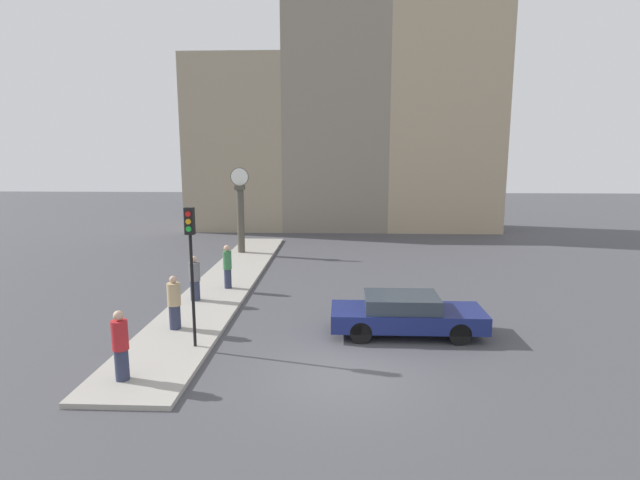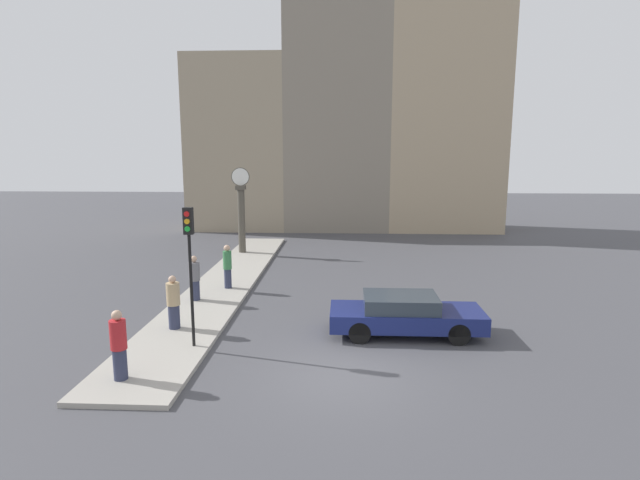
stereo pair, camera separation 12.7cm
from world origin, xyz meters
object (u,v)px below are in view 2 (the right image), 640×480
object	(u,v)px
pedestrian_grey_jacket	(195,278)
traffic_light_near	(190,249)
sedan_car	(405,314)
pedestrian_green_hoodie	(227,266)
pedestrian_red_top	(119,345)
street_clock	(241,213)
pedestrian_tan_coat	(173,303)

from	to	relation	value
pedestrian_grey_jacket	traffic_light_near	bearing A→B (deg)	-73.90
sedan_car	traffic_light_near	bearing A→B (deg)	-165.90
pedestrian_green_hoodie	pedestrian_red_top	size ratio (longest dim) A/B	1.02
street_clock	pedestrian_grey_jacket	bearing A→B (deg)	-89.54
pedestrian_green_hoodie	traffic_light_near	bearing A→B (deg)	-85.88
traffic_light_near	street_clock	bearing A→B (deg)	95.72
traffic_light_near	pedestrian_red_top	world-z (taller)	traffic_light_near
sedan_car	traffic_light_near	distance (m)	6.91
traffic_light_near	street_clock	world-z (taller)	street_clock
street_clock	pedestrian_green_hoodie	xyz separation A→B (m)	(0.93, -7.55, -1.33)
street_clock	pedestrian_tan_coat	distance (m)	12.53
pedestrian_green_hoodie	pedestrian_tan_coat	bearing A→B (deg)	-97.03
pedestrian_grey_jacket	pedestrian_green_hoodie	size ratio (longest dim) A/B	0.95
sedan_car	street_clock	size ratio (longest dim) A/B	1.01
traffic_light_near	street_clock	size ratio (longest dim) A/B	0.85
sedan_car	pedestrian_grey_jacket	xyz separation A→B (m)	(-7.62, 2.97, 0.31)
pedestrian_grey_jacket	pedestrian_red_top	distance (m)	6.79
street_clock	pedestrian_red_top	distance (m)	16.17
pedestrian_grey_jacket	pedestrian_tan_coat	bearing A→B (deg)	-85.31
sedan_car	pedestrian_tan_coat	distance (m)	7.37
traffic_light_near	street_clock	distance (m)	13.96
sedan_car	pedestrian_tan_coat	world-z (taller)	pedestrian_tan_coat
pedestrian_grey_jacket	pedestrian_red_top	size ratio (longest dim) A/B	0.97
pedestrian_grey_jacket	pedestrian_green_hoodie	bearing A→B (deg)	64.11
pedestrian_red_top	pedestrian_green_hoodie	bearing A→B (deg)	85.23
street_clock	pedestrian_grey_jacket	world-z (taller)	street_clock
sedan_car	traffic_light_near	xyz separation A→B (m)	(-6.30, -1.58, 2.36)
sedan_car	street_clock	bearing A→B (deg)	122.03
pedestrian_tan_coat	pedestrian_red_top	bearing A→B (deg)	-91.74
street_clock	pedestrian_tan_coat	world-z (taller)	street_clock
pedestrian_green_hoodie	pedestrian_grey_jacket	bearing A→B (deg)	-115.89
pedestrian_grey_jacket	pedestrian_red_top	world-z (taller)	pedestrian_red_top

